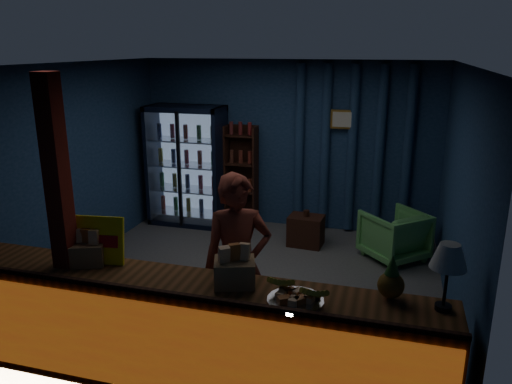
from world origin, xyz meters
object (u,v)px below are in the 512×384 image
at_px(green_chair, 394,235).
at_px(table_lamp, 449,259).
at_px(shopkeeper, 238,265).
at_px(pastry_tray, 295,299).

distance_m(green_chair, table_lamp, 3.25).
xyz_separation_m(shopkeeper, green_chair, (1.38, 2.56, -0.52)).
bearing_deg(table_lamp, pastry_tray, -170.12).
bearing_deg(pastry_tray, green_chair, 77.82).
distance_m(pastry_tray, table_lamp, 1.13).
distance_m(green_chair, pastry_tray, 3.39).
bearing_deg(table_lamp, green_chair, 96.54).
bearing_deg(shopkeeper, table_lamp, -40.98).
height_order(pastry_tray, table_lamp, table_lamp).
relative_size(shopkeeper, table_lamp, 3.35).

